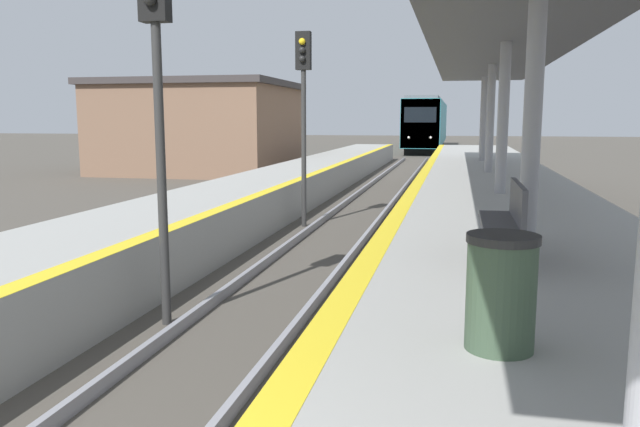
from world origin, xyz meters
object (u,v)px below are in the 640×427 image
(signal_mid, at_px, (303,93))
(trash_bin, at_px, (501,292))
(signal_near, at_px, (157,67))
(bench, at_px, (506,220))
(train, at_px, (428,124))

(signal_mid, distance_m, trash_bin, 11.31)
(signal_near, distance_m, signal_mid, 7.69)
(signal_mid, xyz_separation_m, bench, (4.29, -7.37, -1.81))
(trash_bin, distance_m, bench, 3.04)
(signal_near, distance_m, bench, 4.63)
(train, xyz_separation_m, trash_bin, (2.98, -52.14, -0.78))
(trash_bin, bearing_deg, signal_mid, 111.21)
(train, relative_size, signal_mid, 4.98)
(signal_near, height_order, signal_mid, same)
(signal_near, bearing_deg, train, 88.82)
(signal_near, bearing_deg, trash_bin, -34.17)
(train, relative_size, trash_bin, 27.68)
(signal_near, relative_size, bench, 3.07)
(signal_mid, xyz_separation_m, trash_bin, (4.04, -10.40, -1.87))
(signal_near, bearing_deg, bench, 4.26)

